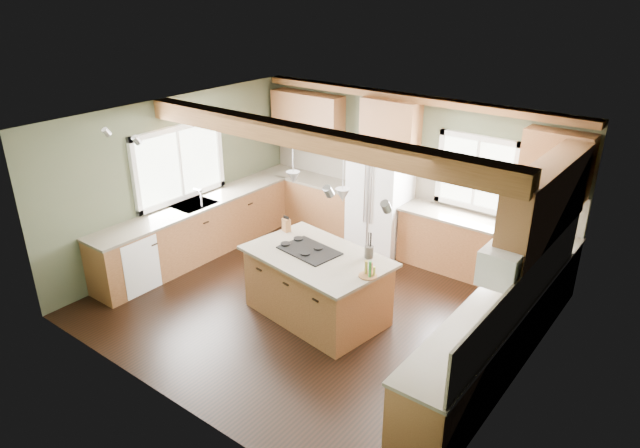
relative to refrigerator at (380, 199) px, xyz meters
The scene contains 37 objects.
floor 2.32m from the refrigerator, 81.95° to the right, with size 5.60×5.60×0.00m, color black.
ceiling 2.73m from the refrigerator, 81.95° to the right, with size 5.60×5.60×0.00m, color silver.
wall_back 0.63m from the refrigerator, 51.71° to the left, with size 5.60×5.60×0.00m, color #444D36.
wall_left 3.30m from the refrigerator, 139.70° to the right, with size 5.00×5.00×0.00m, color #444D36.
wall_right 3.78m from the refrigerator, 34.37° to the right, with size 5.00×5.00×0.00m, color #444D36.
ceiling_beam 2.79m from the refrigerator, 82.52° to the right, with size 5.55×0.26×0.26m, color #583519.
soffit_trim 1.69m from the refrigerator, 43.03° to the left, with size 5.55×0.20×0.10m, color #583519.
backsplash_back 0.57m from the refrigerator, 50.58° to the left, with size 5.58×0.03×0.58m, color brown.
backsplash_right 3.73m from the refrigerator, 33.86° to the right, with size 0.03×3.70×0.58m, color brown.
base_cab_back_left 1.56m from the refrigerator, behind, with size 2.02×0.60×0.88m, color brown.
counter_back_left 1.49m from the refrigerator, behind, with size 2.06×0.64×0.04m, color #4F453A.
base_cab_back_right 1.85m from the refrigerator, ahead, with size 2.62×0.60×0.88m, color brown.
counter_back_right 1.79m from the refrigerator, ahead, with size 2.66×0.64×0.04m, color #4F453A.
base_cab_left 3.06m from the refrigerator, 136.74° to the right, with size 0.60×3.70×0.88m, color brown.
counter_left 3.02m from the refrigerator, 136.74° to the right, with size 0.64×3.74×0.04m, color #4F453A.
base_cab_right 3.51m from the refrigerator, 36.47° to the right, with size 0.60×3.70×0.88m, color brown.
counter_right 3.48m from the refrigerator, 36.47° to the right, with size 0.64×3.74×0.04m, color #4F453A.
upper_cab_back_left 2.00m from the refrigerator, behind, with size 1.40×0.35×0.90m, color brown.
upper_cab_over_fridge 1.27m from the refrigerator, 90.00° to the left, with size 0.96×0.35×0.70m, color brown.
upper_cab_right 3.34m from the refrigerator, 22.64° to the right, with size 0.35×2.20×0.90m, color brown.
upper_cab_back_corner 2.81m from the refrigerator, ahead, with size 0.90×0.35×0.90m, color brown.
window_left 3.30m from the refrigerator, 140.15° to the right, with size 0.04×1.60×1.05m, color white.
window_back 1.63m from the refrigerator, 13.94° to the left, with size 1.10×0.04×1.00m, color white.
sink 3.02m from the refrigerator, 136.74° to the right, with size 0.50×0.65×0.03m, color #262628.
faucet 2.90m from the refrigerator, 134.30° to the right, with size 0.02×0.02×0.28m, color #B2B2B7.
dishwasher 4.05m from the refrigerator, 123.02° to the right, with size 0.60×0.60×0.84m, color white.
oven 4.40m from the refrigerator, 50.38° to the right, with size 0.60×0.72×0.84m, color white.
microwave 3.66m from the refrigerator, 37.00° to the right, with size 0.40×0.70×0.38m, color white.
pendant_left 2.43m from the refrigerator, 89.64° to the right, with size 0.18×0.18×0.16m, color #B2B2B7.
pendant_right 2.70m from the refrigerator, 69.21° to the right, with size 0.18×0.18×0.16m, color #B2B2B7.
refrigerator is the anchor object (origin of this frame).
island 2.37m from the refrigerator, 78.79° to the right, with size 1.77×1.08×0.88m, color olive.
island_top 2.33m from the refrigerator, 78.79° to the right, with size 1.89×1.20×0.04m, color #4F453A.
cooktop 2.28m from the refrigerator, 82.29° to the right, with size 0.77×0.51×0.02m, color black.
knife_block 1.99m from the refrigerator, 100.28° to the right, with size 0.11×0.09×0.19m, color brown.
utensil_crock 2.19m from the refrigerator, 61.90° to the right, with size 0.12×0.12×0.16m, color #3E3531.
bottle_tray 2.70m from the refrigerator, 61.21° to the right, with size 0.23×0.23×0.21m, color brown, non-canonical shape.
Camera 1 is at (4.25, -5.43, 4.31)m, focal length 32.00 mm.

